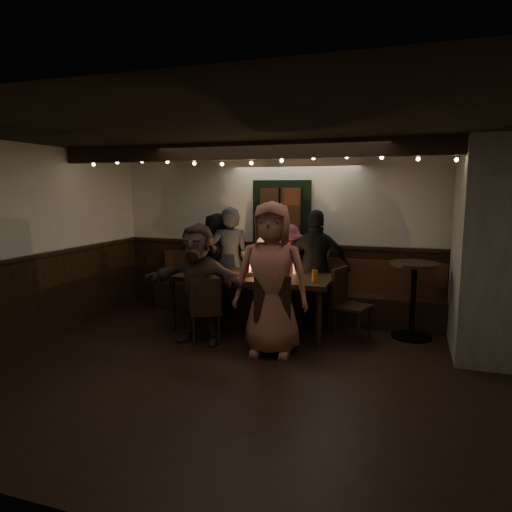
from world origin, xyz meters
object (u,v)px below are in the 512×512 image
(person_d, at_px, (287,272))
(high_top, at_px, (413,290))
(person_a, at_px, (218,263))
(person_f, at_px, (198,284))
(person_c, at_px, (268,260))
(dining_table, at_px, (251,279))
(person_e, at_px, (316,268))
(person_b, at_px, (230,262))
(chair_end, at_px, (347,299))
(person_g, at_px, (271,279))
(chair_near_left, at_px, (206,307))
(chair_near_right, at_px, (271,310))

(person_d, bearing_deg, high_top, 158.08)
(person_a, distance_m, person_f, 1.49)
(high_top, relative_size, person_d, 0.70)
(person_c, xyz_separation_m, person_d, (0.32, -0.05, -0.16))
(dining_table, distance_m, person_e, 1.03)
(high_top, relative_size, person_b, 0.60)
(chair_end, relative_size, person_c, 0.53)
(dining_table, bearing_deg, person_c, 89.78)
(dining_table, bearing_deg, person_d, 65.81)
(high_top, distance_m, person_e, 1.41)
(high_top, bearing_deg, person_g, -143.83)
(person_a, bearing_deg, chair_near_left, 121.06)
(chair_near_right, relative_size, high_top, 0.95)
(chair_end, distance_m, person_b, 2.00)
(person_a, bearing_deg, chair_end, 177.52)
(chair_near_left, height_order, person_e, person_e)
(person_a, bearing_deg, dining_table, 151.86)
(chair_near_right, height_order, person_c, person_c)
(dining_table, bearing_deg, chair_near_right, -56.03)
(person_c, xyz_separation_m, person_g, (0.54, -1.58, 0.03))
(chair_near_right, bearing_deg, person_a, 131.53)
(person_c, height_order, person_g, person_g)
(person_g, bearing_deg, high_top, 30.01)
(dining_table, xyz_separation_m, person_b, (-0.58, 0.63, 0.13))
(person_c, xyz_separation_m, person_e, (0.80, -0.15, -0.05))
(chair_near_left, bearing_deg, person_e, 49.05)
(dining_table, bearing_deg, chair_end, 4.98)
(chair_near_right, relative_size, person_e, 0.58)
(person_a, bearing_deg, person_g, 145.24)
(person_a, bearing_deg, person_b, 168.64)
(person_f, bearing_deg, person_e, 48.58)
(person_e, bearing_deg, person_c, -16.25)
(person_c, bearing_deg, person_f, 52.58)
(chair_near_left, distance_m, person_f, 0.32)
(person_c, height_order, person_f, person_c)
(chair_near_left, xyz_separation_m, person_e, (1.18, 1.35, 0.36))
(person_c, relative_size, person_d, 1.21)
(person_f, relative_size, person_g, 0.85)
(person_a, distance_m, person_d, 1.16)
(chair_near_right, bearing_deg, person_e, 79.65)
(dining_table, bearing_deg, high_top, 10.28)
(person_f, bearing_deg, person_c, 74.35)
(dining_table, height_order, person_e, person_e)
(person_b, bearing_deg, person_e, 156.44)
(chair_near_left, distance_m, chair_near_right, 0.92)
(person_d, bearing_deg, person_f, 48.62)
(chair_near_left, relative_size, chair_end, 0.92)
(person_g, bearing_deg, person_c, 102.68)
(chair_near_left, height_order, person_g, person_g)
(chair_near_right, xyz_separation_m, person_b, (-1.13, 1.43, 0.31))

